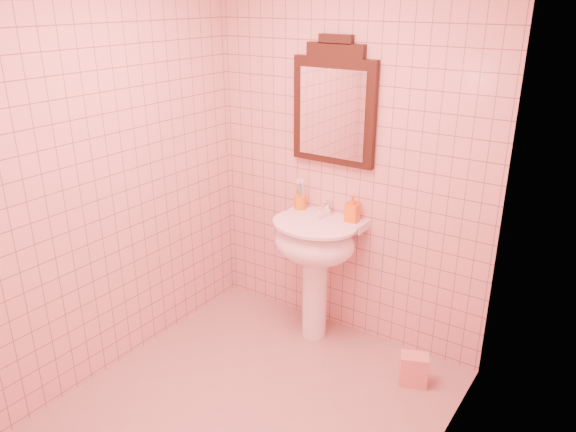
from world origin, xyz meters
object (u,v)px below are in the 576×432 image
Objects in this scene: pedestal_sink at (315,250)px; mirror at (334,106)px; toothbrush_cup at (300,202)px; soap_dispenser at (352,208)px; towel at (414,370)px.

mirror is at bearing 90.00° from pedestal_sink.
toothbrush_cup is 0.41m from soap_dispenser.
pedestal_sink is 4.56× the size of toothbrush_cup.
towel is (1.01, -0.26, -0.81)m from toothbrush_cup.
pedestal_sink is 4.67× the size of soap_dispenser.
mirror is at bearing 13.68° from toothbrush_cup.
toothbrush_cup reaches higher than towel.
toothbrush_cup is 1.02× the size of soap_dispenser.
towel is at bearing -14.61° from toothbrush_cup.
towel is at bearing -27.27° from soap_dispenser.
soap_dispenser is (0.19, -0.05, -0.64)m from mirror.
mirror reaches higher than towel.
mirror is (0.00, 0.20, 0.93)m from pedestal_sink.
toothbrush_cup is (-0.21, 0.15, 0.25)m from pedestal_sink.
soap_dispenser is at bearing -0.15° from toothbrush_cup.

